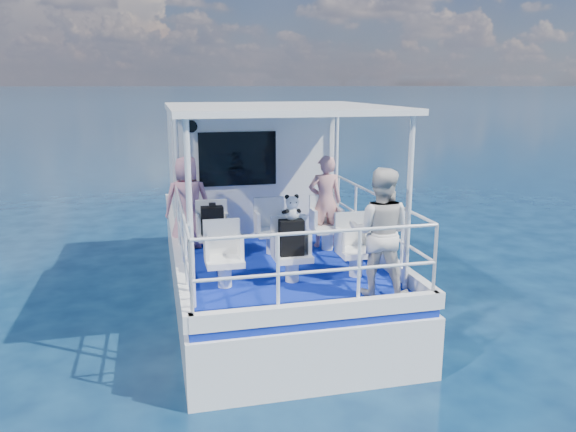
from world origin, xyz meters
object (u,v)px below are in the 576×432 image
at_px(passenger_stbd_aft, 380,232).
at_px(panda, 292,207).
at_px(passenger_port_fwd, 188,202).
at_px(backpack_center, 291,238).

distance_m(passenger_stbd_aft, panda, 1.18).
relative_size(passenger_port_fwd, passenger_stbd_aft, 0.92).
bearing_deg(passenger_port_fwd, panda, 126.06).
bearing_deg(backpack_center, passenger_stbd_aft, -35.32).
bearing_deg(passenger_stbd_aft, backpack_center, -7.89).
bearing_deg(backpack_center, panda, 61.58).
bearing_deg(passenger_port_fwd, passenger_stbd_aft, 133.47).
height_order(passenger_stbd_aft, panda, passenger_stbd_aft).
height_order(passenger_port_fwd, panda, passenger_port_fwd).
bearing_deg(panda, passenger_stbd_aft, -36.10).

